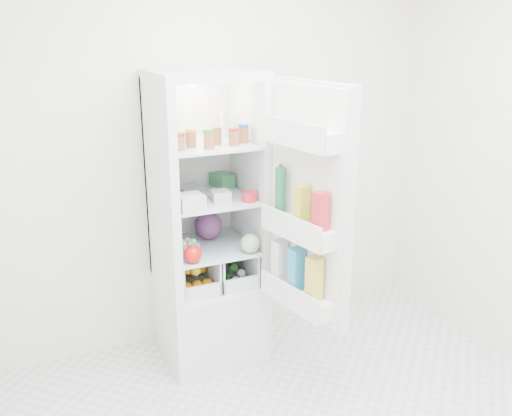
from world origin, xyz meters
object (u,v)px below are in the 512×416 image
red_cabbage (208,226)px  mushroom_bowl (188,250)px  refrigerator (206,254)px  fridge_door (307,211)px

red_cabbage → mushroom_bowl: red_cabbage is taller
red_cabbage → mushroom_bowl: bearing=-134.9°
refrigerator → red_cabbage: refrigerator is taller
mushroom_bowl → red_cabbage: bearing=45.1°
red_cabbage → mushroom_bowl: size_ratio=1.19×
refrigerator → mushroom_bowl: 0.26m
fridge_door → refrigerator: bearing=18.6°
refrigerator → red_cabbage: (0.04, 0.05, 0.17)m
mushroom_bowl → fridge_door: fridge_door is taller
refrigerator → fridge_door: 0.84m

